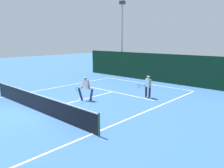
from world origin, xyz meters
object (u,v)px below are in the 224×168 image
tennis_ball (89,106)px  light_pole (122,31)px  player_far (148,86)px  player_near (85,87)px

tennis_ball → light_pole: light_pole is taller
player_far → light_pole: (-8.10, 6.84, 4.12)m
player_near → tennis_ball: bearing=122.5°
player_near → player_far: player_near is taller
light_pole → tennis_ball: bearing=-59.3°
player_far → tennis_ball: size_ratio=24.25×
player_far → tennis_ball: player_far is taller
player_near → light_pole: (-5.36, 10.24, 4.09)m
player_near → tennis_ball: (1.20, -0.82, -0.87)m
player_far → tennis_ball: (-1.53, -4.22, -0.85)m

